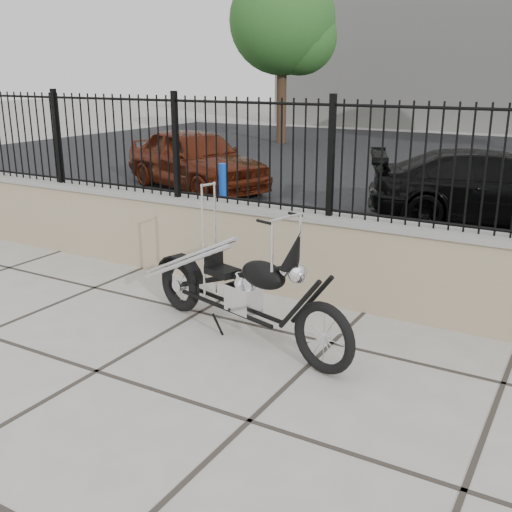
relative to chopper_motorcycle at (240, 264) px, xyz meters
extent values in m
plane|color=#99968E|center=(-0.68, -1.21, -0.72)|extent=(90.00, 90.00, 0.00)
plane|color=black|center=(-0.68, 11.29, -0.72)|extent=(30.00, 30.00, 0.00)
cube|color=gray|center=(-0.68, 1.29, -0.24)|extent=(14.00, 0.36, 0.96)
cube|color=black|center=(-0.68, 1.29, 0.84)|extent=(14.00, 0.08, 1.20)
imported|color=#4E1A0B|center=(-4.78, 5.97, -0.07)|extent=(4.15, 2.88, 1.31)
imported|color=black|center=(1.26, 6.02, -0.13)|extent=(4.44, 2.99, 1.19)
cylinder|color=#0C5CB9|center=(-2.50, 3.54, -0.21)|extent=(0.16, 0.16, 1.03)
cylinder|color=#382619|center=(-7.41, 14.90, 0.98)|extent=(0.34, 0.34, 3.41)
sphere|color=#256225|center=(-7.41, 14.90, 3.59)|extent=(3.64, 3.64, 3.64)
camera|label=1|loc=(2.75, -4.45, 1.68)|focal=42.00mm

